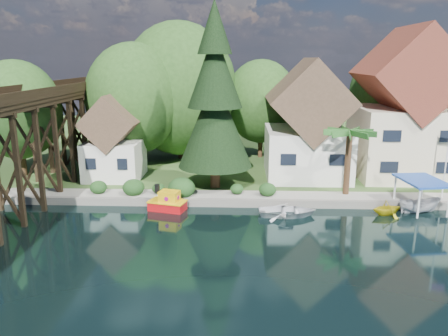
{
  "coord_description": "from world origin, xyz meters",
  "views": [
    {
      "loc": [
        0.79,
        -24.86,
        11.41
      ],
      "look_at": [
        -0.42,
        6.0,
        3.67
      ],
      "focal_mm": 35.0,
      "sensor_mm": 36.0,
      "label": 1
    }
  ],
  "objects_px": {
    "house_left": "(307,128)",
    "palm_tree": "(350,135)",
    "boat_white_a": "(287,210)",
    "boat_yellow": "(387,207)",
    "tugboat": "(168,203)",
    "house_center": "(404,114)",
    "conifer": "(215,101)",
    "shed": "(114,143)",
    "trestle_bridge": "(6,146)",
    "boat_canopy": "(420,199)"
  },
  "relations": [
    {
      "from": "tugboat",
      "to": "palm_tree",
      "type": "bearing_deg",
      "value": 11.92
    },
    {
      "from": "house_center",
      "to": "conifer",
      "type": "xyz_separation_m",
      "value": [
        -17.41,
        -4.79,
        1.59
      ]
    },
    {
      "from": "boat_white_a",
      "to": "boat_yellow",
      "type": "xyz_separation_m",
      "value": [
        7.52,
        0.5,
        0.19
      ]
    },
    {
      "from": "boat_white_a",
      "to": "boat_canopy",
      "type": "bearing_deg",
      "value": -86.94
    },
    {
      "from": "house_center",
      "to": "tugboat",
      "type": "height_order",
      "value": "house_center"
    },
    {
      "from": "boat_canopy",
      "to": "boat_yellow",
      "type": "distance_m",
      "value": 2.69
    },
    {
      "from": "tugboat",
      "to": "house_center",
      "type": "bearing_deg",
      "value": 24.52
    },
    {
      "from": "boat_canopy",
      "to": "trestle_bridge",
      "type": "bearing_deg",
      "value": -176.21
    },
    {
      "from": "tugboat",
      "to": "boat_canopy",
      "type": "distance_m",
      "value": 19.24
    },
    {
      "from": "house_left",
      "to": "shed",
      "type": "height_order",
      "value": "house_left"
    },
    {
      "from": "house_center",
      "to": "boat_yellow",
      "type": "distance_m",
      "value": 12.18
    },
    {
      "from": "boat_white_a",
      "to": "boat_yellow",
      "type": "distance_m",
      "value": 7.54
    },
    {
      "from": "conifer",
      "to": "house_center",
      "type": "bearing_deg",
      "value": 15.38
    },
    {
      "from": "shed",
      "to": "tugboat",
      "type": "relative_size",
      "value": 2.5
    },
    {
      "from": "palm_tree",
      "to": "boat_white_a",
      "type": "distance_m",
      "value": 8.24
    },
    {
      "from": "house_center",
      "to": "boat_canopy",
      "type": "height_order",
      "value": "house_center"
    },
    {
      "from": "house_left",
      "to": "shed",
      "type": "relative_size",
      "value": 1.4
    },
    {
      "from": "trestle_bridge",
      "to": "conifer",
      "type": "height_order",
      "value": "conifer"
    },
    {
      "from": "shed",
      "to": "boat_canopy",
      "type": "xyz_separation_m",
      "value": [
        25.42,
        -7.31,
        -2.7
      ]
    },
    {
      "from": "palm_tree",
      "to": "boat_canopy",
      "type": "height_order",
      "value": "palm_tree"
    },
    {
      "from": "trestle_bridge",
      "to": "house_left",
      "type": "height_order",
      "value": "house_left"
    },
    {
      "from": "house_center",
      "to": "boat_canopy",
      "type": "relative_size",
      "value": 3.15
    },
    {
      "from": "house_center",
      "to": "boat_canopy",
      "type": "distance_m",
      "value": 10.83
    },
    {
      "from": "house_left",
      "to": "boat_yellow",
      "type": "bearing_deg",
      "value": -62.72
    },
    {
      "from": "house_center",
      "to": "trestle_bridge",
      "type": "bearing_deg",
      "value": -160.51
    },
    {
      "from": "trestle_bridge",
      "to": "boat_canopy",
      "type": "distance_m",
      "value": 30.78
    },
    {
      "from": "boat_yellow",
      "to": "conifer",
      "type": "bearing_deg",
      "value": 51.2
    },
    {
      "from": "tugboat",
      "to": "boat_canopy",
      "type": "height_order",
      "value": "boat_canopy"
    },
    {
      "from": "shed",
      "to": "boat_yellow",
      "type": "distance_m",
      "value": 24.36
    },
    {
      "from": "shed",
      "to": "boat_canopy",
      "type": "bearing_deg",
      "value": -16.05
    },
    {
      "from": "trestle_bridge",
      "to": "boat_white_a",
      "type": "xyz_separation_m",
      "value": [
        20.31,
        0.96,
        -4.91
      ]
    },
    {
      "from": "house_center",
      "to": "boat_yellow",
      "type": "bearing_deg",
      "value": -112.88
    },
    {
      "from": "house_left",
      "to": "palm_tree",
      "type": "xyz_separation_m",
      "value": [
        2.51,
        -5.97,
        0.37
      ]
    },
    {
      "from": "trestle_bridge",
      "to": "boat_yellow",
      "type": "distance_m",
      "value": 28.27
    },
    {
      "from": "house_left",
      "to": "house_center",
      "type": "xyz_separation_m",
      "value": [
        9.0,
        0.5,
        1.28
      ]
    },
    {
      "from": "shed",
      "to": "boat_canopy",
      "type": "height_order",
      "value": "shed"
    },
    {
      "from": "house_left",
      "to": "house_center",
      "type": "bearing_deg",
      "value": 3.18
    },
    {
      "from": "palm_tree",
      "to": "boat_canopy",
      "type": "bearing_deg",
      "value": -30.07
    },
    {
      "from": "conifer",
      "to": "palm_tree",
      "type": "distance_m",
      "value": 11.32
    },
    {
      "from": "conifer",
      "to": "boat_yellow",
      "type": "bearing_deg",
      "value": -21.02
    },
    {
      "from": "house_left",
      "to": "palm_tree",
      "type": "bearing_deg",
      "value": -67.22
    },
    {
      "from": "trestle_bridge",
      "to": "tugboat",
      "type": "distance_m",
      "value": 12.29
    },
    {
      "from": "house_center",
      "to": "boat_canopy",
      "type": "bearing_deg",
      "value": -99.63
    },
    {
      "from": "shed",
      "to": "trestle_bridge",
      "type": "bearing_deg",
      "value": -118.19
    },
    {
      "from": "house_center",
      "to": "palm_tree",
      "type": "distance_m",
      "value": 9.21
    },
    {
      "from": "house_left",
      "to": "palm_tree",
      "type": "height_order",
      "value": "house_left"
    },
    {
      "from": "palm_tree",
      "to": "boat_yellow",
      "type": "distance_m",
      "value": 6.38
    },
    {
      "from": "palm_tree",
      "to": "tugboat",
      "type": "xyz_separation_m",
      "value": [
        -14.32,
        -3.02,
        -4.9
      ]
    },
    {
      "from": "house_center",
      "to": "tugboat",
      "type": "xyz_separation_m",
      "value": [
        -20.81,
        -9.5,
        -5.8
      ]
    },
    {
      "from": "house_left",
      "to": "conifer",
      "type": "height_order",
      "value": "conifer"
    }
  ]
}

